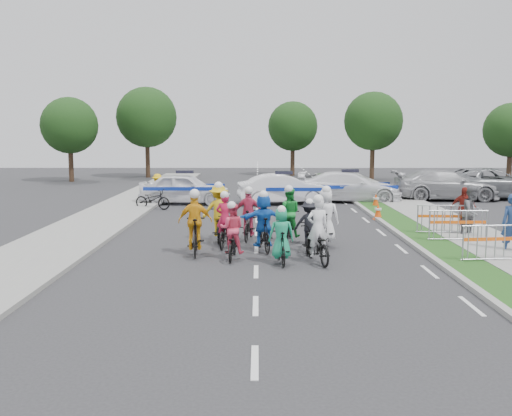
{
  "coord_description": "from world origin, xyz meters",
  "views": [
    {
      "loc": [
        0.05,
        -14.76,
        3.67
      ],
      "look_at": [
        -0.02,
        4.61,
        1.1
      ],
      "focal_mm": 40.0,
      "sensor_mm": 36.0,
      "label": 1
    }
  ],
  "objects_px": {
    "rider_4": "(309,231)",
    "barrier_0": "(495,244)",
    "rider_3": "(195,230)",
    "police_car_2": "(350,187)",
    "spectator_2": "(463,208)",
    "tree_0": "(69,126)",
    "rider_8": "(288,221)",
    "tree_1": "(373,121)",
    "rider_9": "(249,220)",
    "rider_5": "(263,226)",
    "police_car_1": "(284,189)",
    "barrier_1": "(458,227)",
    "rider_6": "(225,228)",
    "barrier_2": "(445,221)",
    "rider_2": "(232,237)",
    "spectator_1": "(472,212)",
    "tree_2": "(511,130)",
    "tree_4": "(293,126)",
    "marshal_hiviz": "(158,189)",
    "rider_0": "(317,240)",
    "civilian_suv": "(490,183)",
    "parked_bike": "(153,199)",
    "rider_1": "(281,241)",
    "tree_3": "(147,117)",
    "cone_1": "(376,201)",
    "cone_0": "(378,212)",
    "police_car_0": "(185,189)",
    "rider_10": "(219,218)",
    "rider_7": "(326,223)",
    "civilian_sedan": "(445,185)"
  },
  "relations": [
    {
      "from": "tree_2",
      "to": "tree_4",
      "type": "bearing_deg",
      "value": 151.93
    },
    {
      "from": "marshal_hiviz",
      "to": "tree_4",
      "type": "height_order",
      "value": "tree_4"
    },
    {
      "from": "police_car_0",
      "to": "tree_2",
      "type": "relative_size",
      "value": 0.81
    },
    {
      "from": "rider_4",
      "to": "barrier_0",
      "type": "xyz_separation_m",
      "value": [
        5.08,
        -1.66,
        -0.1
      ]
    },
    {
      "from": "rider_5",
      "to": "barrier_2",
      "type": "bearing_deg",
      "value": -169.49
    },
    {
      "from": "marshal_hiviz",
      "to": "tree_0",
      "type": "distance_m",
      "value": 16.48
    },
    {
      "from": "rider_1",
      "to": "police_car_2",
      "type": "xyz_separation_m",
      "value": [
        4.23,
        14.58,
        0.14
      ]
    },
    {
      "from": "rider_1",
      "to": "cone_0",
      "type": "bearing_deg",
      "value": -123.09
    },
    {
      "from": "police_car_0",
      "to": "civilian_suv",
      "type": "bearing_deg",
      "value": -76.67
    },
    {
      "from": "rider_3",
      "to": "cone_1",
      "type": "height_order",
      "value": "rider_3"
    },
    {
      "from": "tree_0",
      "to": "tree_3",
      "type": "xyz_separation_m",
      "value": [
        5.0,
        4.0,
        0.7
      ]
    },
    {
      "from": "tree_1",
      "to": "rider_4",
      "type": "bearing_deg",
      "value": -105.06
    },
    {
      "from": "spectator_1",
      "to": "rider_10",
      "type": "bearing_deg",
      "value": 154.39
    },
    {
      "from": "spectator_1",
      "to": "barrier_0",
      "type": "distance_m",
      "value": 4.19
    },
    {
      "from": "civilian_sedan",
      "to": "barrier_2",
      "type": "bearing_deg",
      "value": 162.65
    },
    {
      "from": "police_car_2",
      "to": "cone_0",
      "type": "xyz_separation_m",
      "value": [
        0.21,
        -6.31,
        -0.45
      ]
    },
    {
      "from": "civilian_suv",
      "to": "parked_bike",
      "type": "bearing_deg",
      "value": 100.36
    },
    {
      "from": "police_car_1",
      "to": "tree_1",
      "type": "height_order",
      "value": "tree_1"
    },
    {
      "from": "rider_10",
      "to": "spectator_1",
      "type": "distance_m",
      "value": 8.86
    },
    {
      "from": "police_car_2",
      "to": "tree_0",
      "type": "relative_size",
      "value": 0.87
    },
    {
      "from": "rider_8",
      "to": "tree_1",
      "type": "distance_m",
      "value": 27.24
    },
    {
      "from": "barrier_0",
      "to": "rider_3",
      "type": "bearing_deg",
      "value": 172.16
    },
    {
      "from": "rider_2",
      "to": "barrier_0",
      "type": "bearing_deg",
      "value": 178.48
    },
    {
      "from": "rider_7",
      "to": "rider_10",
      "type": "height_order",
      "value": "rider_10"
    },
    {
      "from": "rider_5",
      "to": "civilian_suv",
      "type": "xyz_separation_m",
      "value": [
        12.78,
        14.26,
        0.06
      ]
    },
    {
      "from": "rider_5",
      "to": "rider_10",
      "type": "bearing_deg",
      "value": -60.23
    },
    {
      "from": "civilian_suv",
      "to": "marshal_hiviz",
      "type": "bearing_deg",
      "value": 93.83
    },
    {
      "from": "marshal_hiviz",
      "to": "cone_1",
      "type": "relative_size",
      "value": 2.23
    },
    {
      "from": "spectator_1",
      "to": "parked_bike",
      "type": "xyz_separation_m",
      "value": [
        -12.58,
        7.4,
        -0.42
      ]
    },
    {
      "from": "parked_bike",
      "to": "rider_5",
      "type": "bearing_deg",
      "value": -132.91
    },
    {
      "from": "police_car_1",
      "to": "spectator_2",
      "type": "relative_size",
      "value": 2.93
    },
    {
      "from": "tree_0",
      "to": "barrier_1",
      "type": "bearing_deg",
      "value": -49.29
    },
    {
      "from": "rider_9",
      "to": "rider_5",
      "type": "bearing_deg",
      "value": 112.92
    },
    {
      "from": "rider_8",
      "to": "tree_0",
      "type": "relative_size",
      "value": 0.31
    },
    {
      "from": "rider_0",
      "to": "spectator_2",
      "type": "bearing_deg",
      "value": -148.4
    },
    {
      "from": "parked_bike",
      "to": "civilian_sedan",
      "type": "bearing_deg",
      "value": -57.12
    },
    {
      "from": "rider_8",
      "to": "spectator_2",
      "type": "distance_m",
      "value": 7.4
    },
    {
      "from": "rider_0",
      "to": "tree_4",
      "type": "height_order",
      "value": "tree_4"
    },
    {
      "from": "rider_2",
      "to": "spectator_1",
      "type": "bearing_deg",
      "value": -153.99
    },
    {
      "from": "cone_0",
      "to": "rider_1",
      "type": "bearing_deg",
      "value": -118.25
    },
    {
      "from": "police_car_1",
      "to": "tree_2",
      "type": "height_order",
      "value": "tree_2"
    },
    {
      "from": "rider_4",
      "to": "rider_6",
      "type": "relative_size",
      "value": 0.92
    },
    {
      "from": "rider_9",
      "to": "barrier_0",
      "type": "distance_m",
      "value": 7.81
    },
    {
      "from": "marshal_hiviz",
      "to": "barrier_0",
      "type": "bearing_deg",
      "value": 130.72
    },
    {
      "from": "rider_3",
      "to": "rider_4",
      "type": "relative_size",
      "value": 1.18
    },
    {
      "from": "police_car_2",
      "to": "spectator_2",
      "type": "distance_m",
      "value": 9.04
    },
    {
      "from": "cone_1",
      "to": "tree_4",
      "type": "relative_size",
      "value": 0.11
    },
    {
      "from": "rider_6",
      "to": "police_car_0",
      "type": "distance_m",
      "value": 11.53
    },
    {
      "from": "barrier_1",
      "to": "tree_1",
      "type": "height_order",
      "value": "tree_1"
    },
    {
      "from": "police_car_1",
      "to": "police_car_2",
      "type": "bearing_deg",
      "value": -83.62
    }
  ]
}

